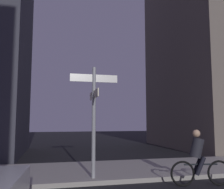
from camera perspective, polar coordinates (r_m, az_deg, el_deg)
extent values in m
cube|color=#9E9991|center=(9.22, -6.35, -17.32)|extent=(40.00, 3.48, 0.14)
cylinder|color=gray|center=(7.72, -4.26, -6.23)|extent=(0.12, 0.12, 3.42)
cube|color=white|center=(7.83, -4.18, 3.77)|extent=(1.51, 0.03, 0.24)
cube|color=beige|center=(7.76, -4.21, -0.04)|extent=(0.03, 1.55, 0.24)
torus|color=black|center=(8.14, 23.60, -16.30)|extent=(0.72, 0.16, 0.72)
torus|color=black|center=(7.69, 16.05, -17.20)|extent=(0.72, 0.16, 0.72)
cylinder|color=black|center=(7.86, 19.88, -14.98)|extent=(1.00, 0.19, 0.04)
cylinder|color=#26262D|center=(7.75, 19.06, -11.59)|extent=(0.49, 0.38, 0.61)
sphere|color=tan|center=(7.72, 18.96, -8.53)|extent=(0.22, 0.22, 0.22)
cylinder|color=black|center=(7.92, 19.26, -15.14)|extent=(0.36, 0.17, 0.55)
cylinder|color=black|center=(7.76, 19.83, -15.32)|extent=(0.36, 0.17, 0.55)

